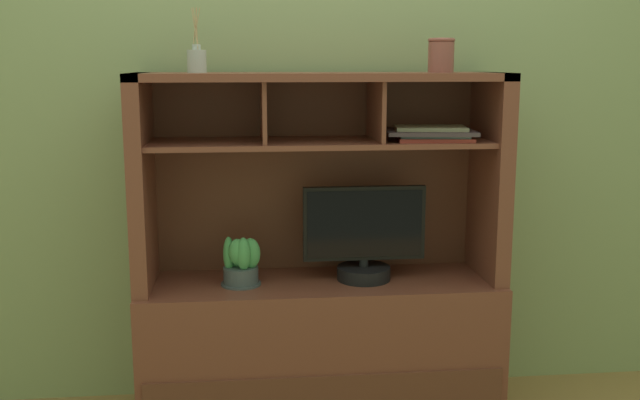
{
  "coord_description": "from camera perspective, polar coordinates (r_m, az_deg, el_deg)",
  "views": [
    {
      "loc": [
        -0.29,
        -2.77,
        1.42
      ],
      "look_at": [
        0.0,
        0.0,
        0.89
      ],
      "focal_mm": 40.98,
      "sensor_mm": 36.0,
      "label": 1
    }
  ],
  "objects": [
    {
      "name": "back_wall",
      "position": [
        3.05,
        -0.52,
        10.39
      ],
      "size": [
        6.0,
        0.02,
        2.8
      ],
      "primitive_type": "cube",
      "color": "#899D68",
      "rests_on": "ground"
    },
    {
      "name": "media_console",
      "position": [
        2.96,
        -0.01,
        -8.68
      ],
      "size": [
        1.41,
        0.49,
        1.38
      ],
      "color": "brown",
      "rests_on": "ground"
    },
    {
      "name": "tv_monitor",
      "position": [
        2.87,
        3.46,
        -3.14
      ],
      "size": [
        0.48,
        0.21,
        0.37
      ],
      "color": "black",
      "rests_on": "media_console"
    },
    {
      "name": "potted_orchid",
      "position": [
        2.83,
        -6.19,
        -4.89
      ],
      "size": [
        0.15,
        0.15,
        0.19
      ],
      "color": "#434E52",
      "rests_on": "media_console"
    },
    {
      "name": "magazine_stack_left",
      "position": [
        2.84,
        8.69,
        5.16
      ],
      "size": [
        0.36,
        0.29,
        0.05
      ],
      "color": "#9C342C",
      "rests_on": "media_console"
    },
    {
      "name": "diffuser_bottle",
      "position": [
        2.79,
        -9.6,
        10.71
      ],
      "size": [
        0.07,
        0.07,
        0.24
      ],
      "color": "#ADB3AF",
      "rests_on": "media_console"
    },
    {
      "name": "ceramic_vase",
      "position": [
        2.85,
        9.44,
        11.1
      ],
      "size": [
        0.1,
        0.1,
        0.13
      ],
      "color": "brown",
      "rests_on": "media_console"
    }
  ]
}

